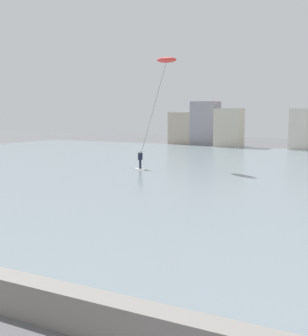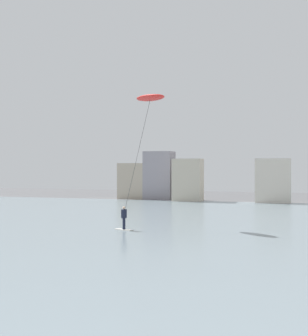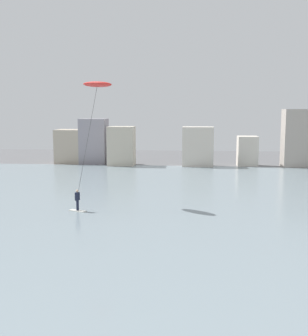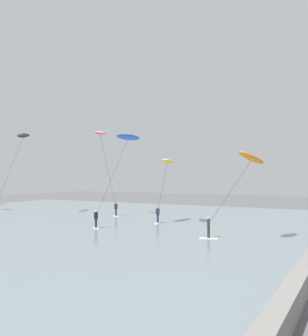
# 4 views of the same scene
# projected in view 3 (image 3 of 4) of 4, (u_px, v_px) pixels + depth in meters

# --- Properties ---
(water_bay) EXTENTS (84.00, 52.00, 0.10)m
(water_bay) POSITION_uv_depth(u_px,v_px,m) (193.00, 210.00, 32.15)
(water_bay) COLOR gray
(water_bay) RESTS_ON ground
(far_shore_buildings) EXTENTS (44.10, 5.55, 7.82)m
(far_shore_buildings) POSITION_uv_depth(u_px,v_px,m) (202.00, 144.00, 58.28)
(far_shore_buildings) COLOR #B7A893
(far_shore_buildings) RESTS_ON ground
(kitesurfer_red) EXTENTS (3.28, 4.95, 9.92)m
(kitesurfer_red) POSITION_uv_depth(u_px,v_px,m) (95.00, 95.00, 33.26)
(kitesurfer_red) COLOR silver
(kitesurfer_red) RESTS_ON water_bay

